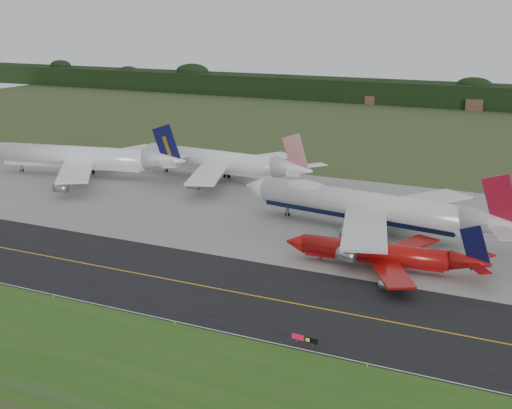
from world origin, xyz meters
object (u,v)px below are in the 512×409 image
object	(u,v)px
jet_star_tail	(220,162)
taxiway_sign	(305,339)
jet_red_737	(385,254)
jet_ba_747	(368,206)
jet_navy_gold	(84,158)

from	to	relation	value
jet_star_tail	taxiway_sign	distance (m)	110.93
jet_red_737	jet_star_tail	bearing A→B (deg)	141.69
jet_ba_747	jet_red_737	bearing A→B (deg)	-64.16
jet_ba_747	jet_red_737	distance (m)	24.94
jet_navy_gold	jet_star_tail	bearing A→B (deg)	19.27
jet_ba_747	taxiway_sign	distance (m)	60.94
jet_navy_gold	taxiway_sign	distance (m)	129.27
jet_ba_747	jet_star_tail	xyz separation A→B (m)	(-55.41, 30.01, -0.48)
jet_red_737	jet_star_tail	distance (m)	84.40
jet_red_737	jet_ba_747	bearing A→B (deg)	115.84
jet_ba_747	jet_navy_gold	world-z (taller)	jet_ba_747
jet_ba_747	jet_red_737	xyz separation A→B (m)	(10.79, -22.29, -2.94)
jet_red_737	taxiway_sign	world-z (taller)	jet_red_737
jet_red_737	taxiway_sign	xyz separation A→B (m)	(-1.56, -37.74, -2.01)
jet_ba_747	jet_star_tail	distance (m)	63.02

